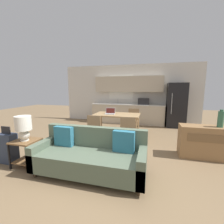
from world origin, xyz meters
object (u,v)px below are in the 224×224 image
object	(u,v)px
side_table	(26,149)
dining_chair_near_right	(128,130)
dining_chair_near_left	(96,127)
laptop	(110,112)
couch	(91,156)
credenza	(209,142)
dining_table	(117,116)
vase	(221,119)
table_lamp	(23,126)
refrigerator	(176,105)
suitcase	(8,148)
dining_chair_far_right	(134,119)

from	to	relation	value
side_table	dining_chair_near_right	size ratio (longest dim) A/B	0.65
dining_chair_near_right	dining_chair_near_left	distance (m)	0.95
dining_chair_near_right	laptop	distance (m)	1.05
couch	credenza	distance (m)	2.72
dining_table	vase	xyz separation A→B (m)	(2.58, -0.99, 0.24)
couch	table_lamp	xyz separation A→B (m)	(-1.39, -0.12, 0.52)
table_lamp	laptop	xyz separation A→B (m)	(1.16, 2.34, -0.04)
table_lamp	vase	xyz separation A→B (m)	(3.97, 1.38, 0.08)
table_lamp	dining_chair_near_left	world-z (taller)	table_lamp
dining_table	dining_chair_near_right	world-z (taller)	dining_chair_near_right
vase	laptop	distance (m)	2.97
laptop	dining_chair_near_right	bearing A→B (deg)	-51.31
refrigerator	suitcase	world-z (taller)	refrigerator
vase	credenza	bearing A→B (deg)	176.61
dining_table	laptop	xyz separation A→B (m)	(-0.22, -0.03, 0.12)
refrigerator	side_table	distance (m)	5.58
dining_table	side_table	xyz separation A→B (m)	(-1.39, -2.34, -0.33)
couch	dining_chair_near_left	size ratio (longest dim) A/B	2.43
side_table	dining_chair_near_left	distance (m)	1.86
refrigerator	credenza	distance (m)	3.02
vase	dining_table	bearing A→B (deg)	159.07
laptop	dining_chair_far_right	bearing A→B (deg)	42.82
dining_chair_far_right	dining_table	bearing A→B (deg)	-126.74
dining_chair_near_left	couch	bearing A→B (deg)	108.07
refrigerator	dining_chair_far_right	xyz separation A→B (m)	(-1.63, -1.22, -0.44)
suitcase	dining_chair_near_right	bearing A→B (deg)	33.98
side_table	vase	distance (m)	4.24
credenza	dining_chair_near_left	bearing A→B (deg)	175.17
vase	dining_chair_far_right	bearing A→B (deg)	140.48
refrigerator	dining_chair_near_right	xyz separation A→B (m)	(-1.61, -2.72, -0.44)
couch	table_lamp	world-z (taller)	table_lamp
dining_chair_far_right	refrigerator	bearing A→B (deg)	31.64
table_lamp	laptop	world-z (taller)	table_lamp
dining_table	couch	bearing A→B (deg)	-89.85
dining_chair_near_left	dining_table	bearing A→B (deg)	-122.21
vase	dining_chair_far_right	xyz separation A→B (m)	(-2.12, 1.75, -0.46)
dining_table	couch	world-z (taller)	couch
dining_chair_near_left	suitcase	bearing A→B (deg)	48.96
suitcase	dining_chair_far_right	bearing A→B (deg)	52.70
side_table	dining_chair_near_left	world-z (taller)	dining_chair_near_left
dining_table	dining_chair_near_left	bearing A→B (deg)	-122.74
dining_chair_near_left	side_table	bearing A→B (deg)	60.81
table_lamp	suitcase	distance (m)	0.73
refrigerator	dining_chair_near_right	bearing A→B (deg)	-120.67
table_lamp	laptop	distance (m)	2.61
dining_chair_near_left	vase	bearing A→B (deg)	175.78
couch	suitcase	bearing A→B (deg)	-177.33
dining_chair_far_right	dining_chair_near_right	bearing A→B (deg)	-94.68
dining_table	vase	distance (m)	2.78
refrigerator	couch	xyz separation A→B (m)	(-2.08, -4.23, -0.58)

